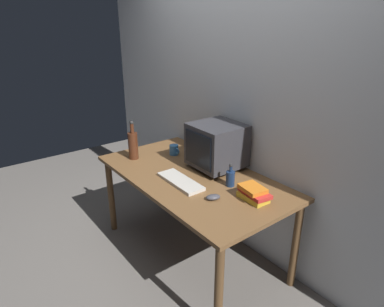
{
  "coord_description": "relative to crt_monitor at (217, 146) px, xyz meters",
  "views": [
    {
      "loc": [
        1.89,
        -1.45,
        1.89
      ],
      "look_at": [
        0.0,
        0.0,
        0.93
      ],
      "focal_mm": 31.42,
      "sensor_mm": 36.0,
      "label": 1
    }
  ],
  "objects": [
    {
      "name": "crt_monitor",
      "position": [
        0.0,
        0.0,
        0.0
      ],
      "size": [
        0.39,
        0.39,
        0.37
      ],
      "color": "#333338",
      "rests_on": "desk"
    },
    {
      "name": "bottle_short",
      "position": [
        0.3,
        -0.13,
        -0.13
      ],
      "size": [
        0.06,
        0.06,
        0.17
      ],
      "color": "navy",
      "rests_on": "desk"
    },
    {
      "name": "bottle_tall",
      "position": [
        -0.59,
        -0.44,
        -0.06
      ],
      "size": [
        0.08,
        0.08,
        0.34
      ],
      "color": "#472314",
      "rests_on": "desk"
    },
    {
      "name": "mug",
      "position": [
        -0.45,
        -0.11,
        -0.15
      ],
      "size": [
        0.12,
        0.08,
        0.09
      ],
      "color": "#3370B2",
      "rests_on": "desk"
    },
    {
      "name": "book_stack",
      "position": [
        0.55,
        -0.15,
        -0.15
      ],
      "size": [
        0.24,
        0.16,
        0.09
      ],
      "color": "gold",
      "rests_on": "desk"
    },
    {
      "name": "computer_mouse",
      "position": [
        0.38,
        -0.36,
        -0.17
      ],
      "size": [
        0.09,
        0.12,
        0.04
      ],
      "primitive_type": "ellipsoid",
      "rotation": [
        0.0,
        0.0,
        -0.39
      ],
      "color": "#3F3F47",
      "rests_on": "desk"
    },
    {
      "name": "ground_plane",
      "position": [
        -0.01,
        -0.24,
        -0.94
      ],
      "size": [
        6.0,
        6.0,
        0.0
      ],
      "primitive_type": "plane",
      "color": "slate"
    },
    {
      "name": "keyboard",
      "position": [
        0.04,
        -0.39,
        -0.18
      ],
      "size": [
        0.42,
        0.16,
        0.02
      ],
      "primitive_type": "cube",
      "rotation": [
        0.0,
        0.0,
        -0.02
      ],
      "color": "beige",
      "rests_on": "desk"
    },
    {
      "name": "back_wall",
      "position": [
        -0.01,
        0.25,
        0.31
      ],
      "size": [
        4.0,
        0.08,
        2.5
      ],
      "primitive_type": "cube",
      "color": "silver",
      "rests_on": "ground"
    },
    {
      "name": "desk",
      "position": [
        -0.01,
        -0.24,
        -0.27
      ],
      "size": [
        1.62,
        0.87,
        0.75
      ],
      "color": "brown",
      "rests_on": "ground"
    }
  ]
}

